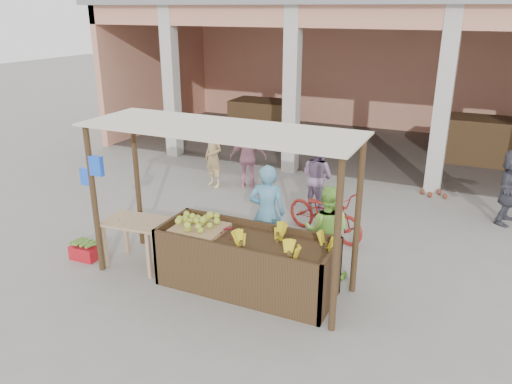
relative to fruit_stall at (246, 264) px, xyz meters
The scene contains 19 objects.
ground 0.64m from the fruit_stall, behind, with size 60.00×60.00×0.00m, color gray.
market_building 9.23m from the fruit_stall, 92.86° to the left, with size 14.40×6.40×4.20m.
fruit_stall is the anchor object (origin of this frame).
stall_awning 1.66m from the fruit_stall, behind, with size 4.09×1.35×2.39m.
banana_heap 0.77m from the fruit_stall, ahead, with size 1.22×0.67×0.22m, color gold, non-canonical shape.
melon_tray 0.92m from the fruit_stall, behind, with size 0.75×0.65×0.20m.
berry_heap 0.54m from the fruit_stall, behind, with size 0.40×0.33×0.13m, color maroon.
side_table 1.94m from the fruit_stall, behind, with size 1.03×0.75×0.78m.
papaya_pile 1.98m from the fruit_stall, behind, with size 0.68×0.39×0.19m, color #568F2F, non-canonical shape.
red_crate 2.87m from the fruit_stall, behind, with size 0.45×0.33×0.24m, color #B3131D.
plantain_bundle 2.86m from the fruit_stall, behind, with size 0.36×0.25×0.07m, color #598A32, non-canonical shape.
produce_sacks 5.62m from the fruit_stall, 68.20° to the left, with size 0.87×0.65×0.53m.
vendor_blue 1.10m from the fruit_stall, 96.24° to the left, with size 0.65×0.48×1.75m, color #589CC2.
vendor_green 1.34m from the fruit_stall, 43.81° to the left, with size 0.75×0.43×1.55m, color #91D64F.
motorcycle 2.31m from the fruit_stall, 77.76° to the left, with size 1.74×0.60×0.91m, color maroon.
shopper_b 4.47m from the fruit_stall, 115.31° to the left, with size 0.91×0.48×1.55m, color pink.
shopper_d 5.57m from the fruit_stall, 50.92° to the left, with size 1.43×0.59×1.55m, color #454451.
shopper_e 4.63m from the fruit_stall, 125.24° to the left, with size 0.55×0.41×1.47m, color #E5BD7A.
shopper_f 3.41m from the fruit_stall, 90.74° to the left, with size 0.77×0.44×1.58m, color gray.
Camera 1 is at (3.36, -5.82, 3.94)m, focal length 35.00 mm.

